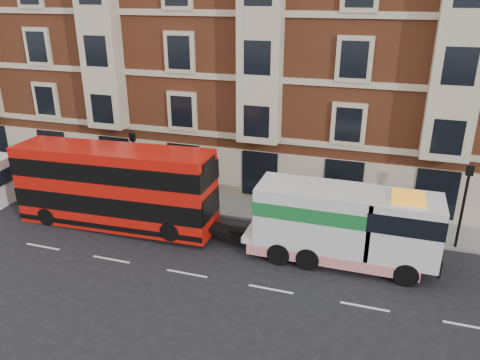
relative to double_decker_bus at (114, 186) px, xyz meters
name	(u,v)px	position (x,y,z in m)	size (l,w,h in m)	color
ground	(187,274)	(5.60, -3.27, -2.39)	(120.00, 120.00, 0.00)	black
sidewalk	(237,206)	(5.60, 4.23, -2.31)	(90.00, 3.00, 0.15)	slate
victorian_terrace	(280,25)	(6.10, 11.73, 7.68)	(45.00, 12.00, 20.40)	brown
lamp_post_west	(135,162)	(-0.40, 2.93, 0.29)	(0.35, 0.15, 4.35)	black
lamp_post_east	(464,201)	(17.60, 2.93, 0.29)	(0.35, 0.15, 4.35)	black
double_decker_bus	(114,186)	(0.00, 0.00, 0.00)	(11.13, 2.55, 4.50)	red
tow_truck	(340,224)	(12.06, 0.00, -0.42)	(8.91, 2.63, 3.71)	silver
pedestrian	(142,188)	(-0.21, 3.15, -1.46)	(0.57, 0.37, 1.56)	#1D1B36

